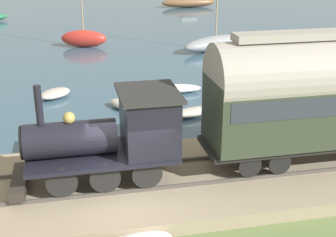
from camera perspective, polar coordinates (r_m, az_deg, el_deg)
The scene contains 12 objects.
ground_plane at distance 14.53m, azimuth -4.29°, elevation -10.69°, with size 200.00×200.00×0.00m, color #607542.
harbor_water at distance 56.86m, azimuth -10.72°, elevation 13.10°, with size 80.00×80.00×0.01m.
rail_embankment at distance 15.28m, azimuth -4.85°, elevation -8.06°, with size 5.52×56.00×0.54m.
steam_locomotive at distance 14.44m, azimuth -6.29°, elevation -1.68°, with size 2.34×5.17×3.18m.
passenger_coach at distance 16.25m, azimuth 18.58°, elevation 3.22°, with size 2.32×8.08×4.41m.
sailboat_brown at distance 56.43m, azimuth 2.53°, elevation 14.03°, with size 1.83×6.49×9.50m.
sailboat_red at distance 35.87m, azimuth -10.23°, elevation 9.67°, with size 2.09×3.59×8.75m.
sailboat_gray at distance 34.46m, azimuth 5.81°, elevation 9.21°, with size 3.82×5.85×9.49m.
rowboat_mid_harbor at distance 24.56m, azimuth -13.63°, elevation 2.98°, with size 2.03×2.08×0.46m.
rowboat_near_shore at distance 24.74m, azimuth 0.97°, elevation 3.67°, with size 1.19×2.76×0.41m.
rowboat_off_pier at distance 21.39m, azimuth 3.20°, elevation 0.79°, with size 1.23×2.33×0.42m.
rowboat_far_out at distance 22.28m, azimuth -5.13°, elevation 1.60°, with size 2.18×1.83×0.43m.
Camera 1 is at (-12.25, 1.54, 7.66)m, focal length 50.00 mm.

